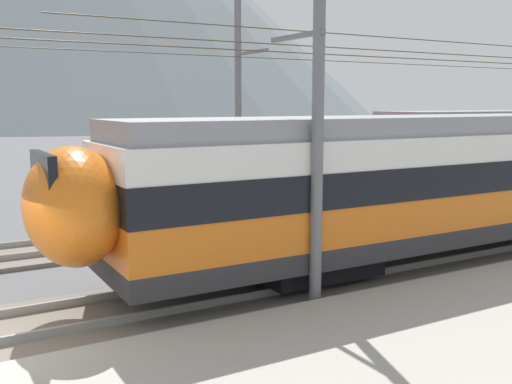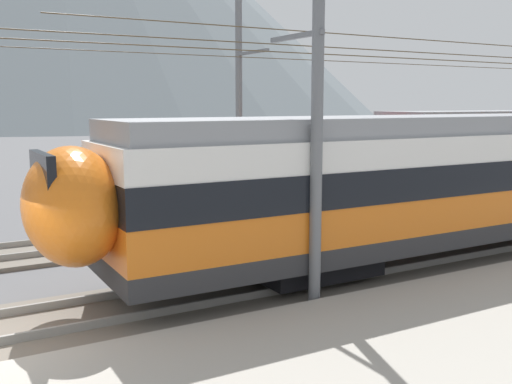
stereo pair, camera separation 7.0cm
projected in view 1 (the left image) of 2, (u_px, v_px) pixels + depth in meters
name	position (u px, v px, depth m)	size (l,w,h in m)	color
train_near_platform	(509.00, 171.00, 16.97)	(26.12, 2.98, 4.27)	#2D2D30
catenary_mast_mid	(314.00, 115.00, 11.62)	(48.24, 1.85, 7.58)	slate
catenary_mast_far_side	(240.00, 105.00, 20.87)	(48.24, 2.18, 7.87)	slate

